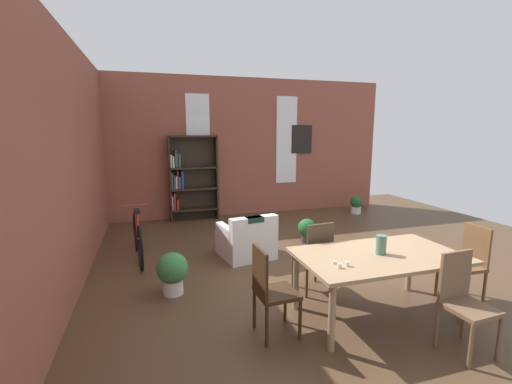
# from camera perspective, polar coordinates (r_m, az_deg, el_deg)

# --- Properties ---
(ground_plane) EXTENTS (10.63, 10.63, 0.00)m
(ground_plane) POSITION_cam_1_polar(r_m,az_deg,el_deg) (5.23, 10.26, -13.66)
(ground_plane) COLOR #4E3724
(back_wall_brick) EXTENTS (7.40, 0.12, 3.35)m
(back_wall_brick) POSITION_cam_1_polar(r_m,az_deg,el_deg) (8.69, -2.08, 7.33)
(back_wall_brick) COLOR #964F3E
(back_wall_brick) RESTS_ON ground
(left_wall_brick) EXTENTS (0.12, 9.17, 3.35)m
(left_wall_brick) POSITION_cam_1_polar(r_m,az_deg,el_deg) (4.37, -30.41, 3.21)
(left_wall_brick) COLOR #964F3E
(left_wall_brick) RESTS_ON ground
(window_pane_0) EXTENTS (0.55, 0.02, 2.18)m
(window_pane_0) POSITION_cam_1_polar(r_m,az_deg,el_deg) (8.39, -9.44, 8.25)
(window_pane_0) COLOR white
(window_pane_1) EXTENTS (0.55, 0.02, 2.18)m
(window_pane_1) POSITION_cam_1_polar(r_m,az_deg,el_deg) (8.97, 5.03, 8.46)
(window_pane_1) COLOR white
(dining_table) EXTENTS (1.82, 1.05, 0.74)m
(dining_table) POSITION_cam_1_polar(r_m,az_deg,el_deg) (4.17, 19.52, -10.58)
(dining_table) COLOR #9E7E5C
(dining_table) RESTS_ON ground
(vase_on_table) EXTENTS (0.11, 0.11, 0.21)m
(vase_on_table) POSITION_cam_1_polar(r_m,az_deg,el_deg) (4.12, 19.88, -8.15)
(vase_on_table) COLOR #4C7266
(vase_on_table) RESTS_ON dining_table
(tealight_candle_0) EXTENTS (0.04, 0.04, 0.03)m
(tealight_candle_0) POSITION_cam_1_polar(r_m,az_deg,el_deg) (3.73, 12.78, -11.18)
(tealight_candle_0) COLOR silver
(tealight_candle_0) RESTS_ON dining_table
(tealight_candle_1) EXTENTS (0.04, 0.04, 0.05)m
(tealight_candle_1) POSITION_cam_1_polar(r_m,az_deg,el_deg) (3.70, 14.77, -11.35)
(tealight_candle_1) COLOR silver
(tealight_candle_1) RESTS_ON dining_table
(tealight_candle_2) EXTENTS (0.04, 0.04, 0.05)m
(tealight_candle_2) POSITION_cam_1_polar(r_m,az_deg,el_deg) (3.63, 13.57, -11.70)
(tealight_candle_2) COLOR silver
(tealight_candle_2) RESTS_ON dining_table
(dining_chair_far_left) EXTENTS (0.44, 0.44, 0.95)m
(dining_chair_far_left) POSITION_cam_1_polar(r_m,az_deg,el_deg) (4.62, 9.69, -10.08)
(dining_chair_far_left) COLOR #433625
(dining_chair_far_left) RESTS_ON ground
(dining_chair_head_left) EXTENTS (0.42, 0.42, 0.95)m
(dining_chair_head_left) POSITION_cam_1_polar(r_m,az_deg,el_deg) (3.65, 2.34, -15.56)
(dining_chair_head_left) COLOR #372313
(dining_chair_head_left) RESTS_ON ground
(dining_chair_near_right) EXTENTS (0.42, 0.42, 0.95)m
(dining_chair_near_right) POSITION_cam_1_polar(r_m,az_deg,el_deg) (3.98, 30.92, -14.82)
(dining_chair_near_right) COLOR brown
(dining_chair_near_right) RESTS_ON ground
(dining_chair_head_right) EXTENTS (0.42, 0.42, 0.95)m
(dining_chair_head_right) POSITION_cam_1_polar(r_m,az_deg,el_deg) (5.06, 31.39, -9.64)
(dining_chair_head_right) COLOR brown
(dining_chair_head_right) RESTS_ON ground
(bookshelf_tall) EXTENTS (1.12, 0.30, 1.98)m
(bookshelf_tall) POSITION_cam_1_polar(r_m,az_deg,el_deg) (8.26, -10.82, 2.34)
(bookshelf_tall) COLOR #2D2319
(bookshelf_tall) RESTS_ON ground
(armchair_white) EXTENTS (0.92, 0.92, 0.75)m
(armchair_white) POSITION_cam_1_polar(r_m,az_deg,el_deg) (5.85, -1.51, -8.00)
(armchair_white) COLOR white
(armchair_white) RESTS_ON ground
(bicycle_second) EXTENTS (0.44, 1.66, 0.89)m
(bicycle_second) POSITION_cam_1_polar(r_m,az_deg,el_deg) (6.07, -18.85, -7.20)
(bicycle_second) COLOR black
(bicycle_second) RESTS_ON ground
(potted_plant_by_shelf) EXTENTS (0.40, 0.40, 0.55)m
(potted_plant_by_shelf) POSITION_cam_1_polar(r_m,az_deg,el_deg) (4.70, -13.58, -12.53)
(potted_plant_by_shelf) COLOR silver
(potted_plant_by_shelf) RESTS_ON ground
(potted_plant_corner) EXTENTS (0.30, 0.30, 0.45)m
(potted_plant_corner) POSITION_cam_1_polar(r_m,az_deg,el_deg) (9.19, 16.12, -1.98)
(potted_plant_corner) COLOR silver
(potted_plant_corner) RESTS_ON ground
(potted_plant_window) EXTENTS (0.34, 0.34, 0.45)m
(potted_plant_window) POSITION_cam_1_polar(r_m,az_deg,el_deg) (6.65, 8.35, -6.05)
(potted_plant_window) COLOR #333338
(potted_plant_window) RESTS_ON ground
(framed_picture) EXTENTS (0.56, 0.03, 0.72)m
(framed_picture) POSITION_cam_1_polar(r_m,az_deg,el_deg) (9.13, 7.50, 8.60)
(framed_picture) COLOR black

